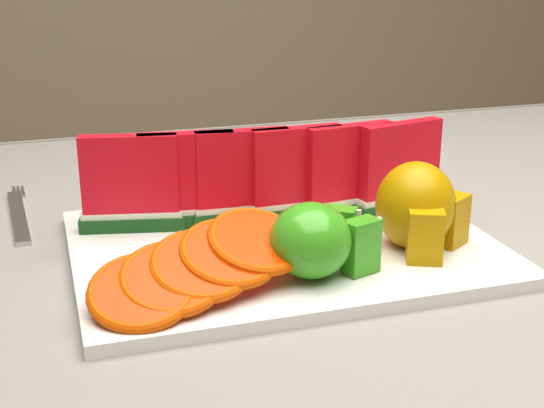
{
  "coord_description": "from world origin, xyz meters",
  "views": [
    {
      "loc": [
        -0.27,
        -0.66,
        1.05
      ],
      "look_at": [
        -0.07,
        -0.01,
        0.81
      ],
      "focal_mm": 50.0,
      "sensor_mm": 36.0,
      "label": 1
    }
  ],
  "objects_px": {
    "apple_cluster": "(318,240)",
    "side_plate": "(375,150)",
    "pear_cluster": "(418,208)",
    "fork": "(18,214)",
    "platter": "(283,247)"
  },
  "relations": [
    {
      "from": "apple_cluster",
      "to": "side_plate",
      "type": "distance_m",
      "value": 0.46
    },
    {
      "from": "apple_cluster",
      "to": "pear_cluster",
      "type": "bearing_deg",
      "value": 16.44
    },
    {
      "from": "apple_cluster",
      "to": "side_plate",
      "type": "bearing_deg",
      "value": 58.89
    },
    {
      "from": "apple_cluster",
      "to": "pear_cluster",
      "type": "xyz_separation_m",
      "value": [
        0.11,
        0.03,
        0.01
      ]
    },
    {
      "from": "apple_cluster",
      "to": "fork",
      "type": "relative_size",
      "value": 0.54
    },
    {
      "from": "platter",
      "to": "pear_cluster",
      "type": "xyz_separation_m",
      "value": [
        0.12,
        -0.05,
        0.04
      ]
    },
    {
      "from": "pear_cluster",
      "to": "fork",
      "type": "bearing_deg",
      "value": 147.17
    },
    {
      "from": "platter",
      "to": "fork",
      "type": "height_order",
      "value": "platter"
    },
    {
      "from": "apple_cluster",
      "to": "pear_cluster",
      "type": "relative_size",
      "value": 1.1
    },
    {
      "from": "apple_cluster",
      "to": "fork",
      "type": "distance_m",
      "value": 0.37
    },
    {
      "from": "pear_cluster",
      "to": "side_plate",
      "type": "xyz_separation_m",
      "value": [
        0.12,
        0.36,
        -0.05
      ]
    },
    {
      "from": "apple_cluster",
      "to": "side_plate",
      "type": "relative_size",
      "value": 0.5
    },
    {
      "from": "platter",
      "to": "pear_cluster",
      "type": "relative_size",
      "value": 4.17
    },
    {
      "from": "side_plate",
      "to": "fork",
      "type": "relative_size",
      "value": 1.08
    },
    {
      "from": "side_plate",
      "to": "fork",
      "type": "bearing_deg",
      "value": -165.96
    }
  ]
}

